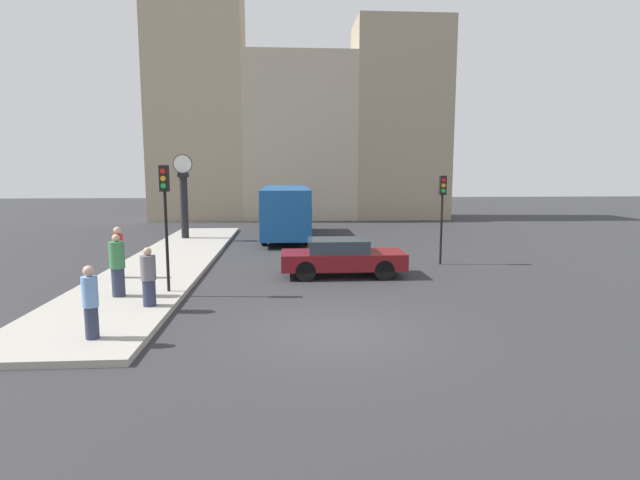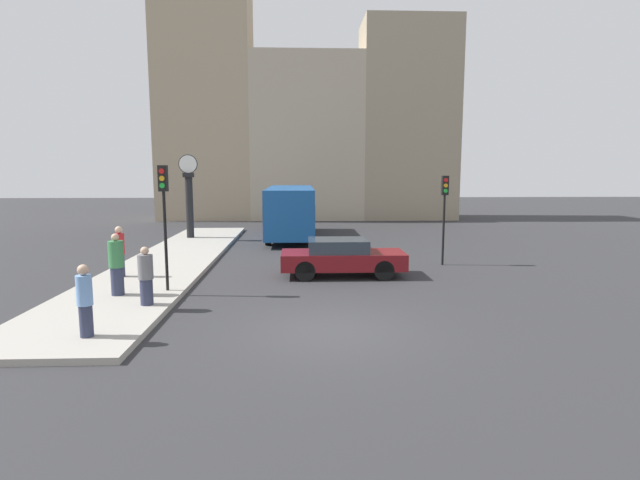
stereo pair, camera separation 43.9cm
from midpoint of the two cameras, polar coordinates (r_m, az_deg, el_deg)
ground_plane at (r=11.97m, az=2.13°, el=-10.25°), size 120.00×120.00×0.00m
sidewalk_corner at (r=21.41m, az=-15.94°, el=-2.24°), size 3.51×22.28×0.16m
building_row at (r=39.99m, az=-1.84°, el=13.68°), size 22.84×5.00×18.40m
sedan_car at (r=17.78m, az=3.20°, el=-1.95°), size 4.37×1.74×1.34m
bus_distant at (r=27.96m, az=-2.94°, el=3.53°), size 2.49×8.95×2.82m
traffic_light_near at (r=15.36m, az=-16.63°, el=4.23°), size 0.26×0.24×3.74m
traffic_light_far at (r=20.35m, az=14.64°, el=4.31°), size 0.26×0.24×3.55m
street_clock at (r=27.69m, az=-14.28°, el=4.60°), size 1.00×0.51×4.44m
pedestrian_green_hoodie at (r=15.45m, az=-21.48°, el=-2.66°), size 0.42×0.42×1.80m
pedestrian_grey_jacket at (r=14.07m, az=-18.44°, el=-3.97°), size 0.40×0.40×1.58m
pedestrian_blue_stripe at (r=11.84m, az=-24.32°, el=-6.33°), size 0.33×0.33×1.59m
pedestrian_red_top at (r=18.13m, az=-21.26°, el=-1.17°), size 0.32×0.32×1.73m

